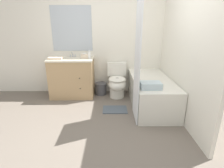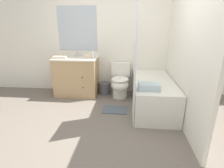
{
  "view_description": "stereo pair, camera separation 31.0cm",
  "coord_description": "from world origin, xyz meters",
  "views": [
    {
      "loc": [
        0.06,
        -2.14,
        1.49
      ],
      "look_at": [
        0.1,
        0.8,
        0.5
      ],
      "focal_mm": 28.0,
      "sensor_mm": 36.0,
      "label": 1
    },
    {
      "loc": [
        0.37,
        -2.13,
        1.49
      ],
      "look_at": [
        0.1,
        0.8,
        0.5
      ],
      "focal_mm": 28.0,
      "sensor_mm": 36.0,
      "label": 2
    }
  ],
  "objects": [
    {
      "name": "bath_towel_folded",
      "position": [
        0.71,
        0.47,
        0.59
      ],
      "size": [
        0.33,
        0.21,
        0.1
      ],
      "color": "silver",
      "rests_on": "bathtub"
    },
    {
      "name": "shower_curtain",
      "position": [
        0.48,
        0.49,
        0.96
      ],
      "size": [
        0.02,
        0.52,
        1.92
      ],
      "color": "white",
      "rests_on": "ground_plane"
    },
    {
      "name": "wall_right",
      "position": [
        1.24,
        0.89,
        1.25
      ],
      "size": [
        0.05,
        2.78,
        2.5
      ],
      "color": "white",
      "rests_on": "ground_plane"
    },
    {
      "name": "tissue_box",
      "position": [
        -0.47,
        1.53,
        0.88
      ],
      "size": [
        0.15,
        0.12,
        0.11
      ],
      "color": "beige",
      "rests_on": "vanity_cabinet"
    },
    {
      "name": "wall_back",
      "position": [
        -0.01,
        1.8,
        1.25
      ],
      "size": [
        8.0,
        0.06,
        2.5
      ],
      "color": "white",
      "rests_on": "ground_plane"
    },
    {
      "name": "vanity_cabinet",
      "position": [
        -0.75,
        1.5,
        0.43
      ],
      "size": [
        0.92,
        0.59,
        0.83
      ],
      "color": "tan",
      "rests_on": "ground_plane"
    },
    {
      "name": "bathtub",
      "position": [
        0.85,
        0.99,
        0.27
      ],
      "size": [
        0.71,
        1.56,
        0.54
      ],
      "color": "silver",
      "rests_on": "ground_plane"
    },
    {
      "name": "bath_mat",
      "position": [
        0.15,
        0.77,
        0.01
      ],
      "size": [
        0.45,
        0.32,
        0.02
      ],
      "color": "#4C5660",
      "rests_on": "ground_plane"
    },
    {
      "name": "sink_faucet",
      "position": [
        -0.75,
        1.69,
        0.87
      ],
      "size": [
        0.14,
        0.12,
        0.12
      ],
      "color": "silver",
      "rests_on": "vanity_cabinet"
    },
    {
      "name": "soap_dispenser",
      "position": [
        -0.37,
        1.5,
        0.91
      ],
      "size": [
        0.06,
        0.06,
        0.17
      ],
      "color": "white",
      "rests_on": "vanity_cabinet"
    },
    {
      "name": "wastebasket",
      "position": [
        -0.15,
        1.57,
        0.13
      ],
      "size": [
        0.25,
        0.25,
        0.26
      ],
      "color": "#4C4C51",
      "rests_on": "ground_plane"
    },
    {
      "name": "toilet",
      "position": [
        0.21,
        1.43,
        0.33
      ],
      "size": [
        0.41,
        0.65,
        0.71
      ],
      "color": "silver",
      "rests_on": "ground_plane"
    },
    {
      "name": "hand_towel_folded",
      "position": [
        -1.04,
        1.38,
        0.86
      ],
      "size": [
        0.28,
        0.16,
        0.05
      ],
      "color": "beige",
      "rests_on": "vanity_cabinet"
    },
    {
      "name": "ground_plane",
      "position": [
        0.0,
        0.0,
        0.0
      ],
      "size": [
        14.0,
        14.0,
        0.0
      ],
      "primitive_type": "plane",
      "color": "#6B6056"
    }
  ]
}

